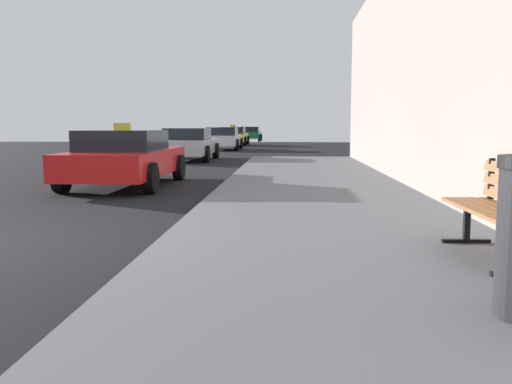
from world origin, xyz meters
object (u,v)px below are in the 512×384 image
(bench, at_px, (503,204))
(car_white, at_px, (223,138))
(car_yellow, at_px, (233,136))
(car_silver, at_px, (188,144))
(car_red, at_px, (125,158))
(car_green, at_px, (250,134))

(bench, distance_m, car_white, 26.83)
(bench, height_order, car_white, car_white)
(car_yellow, bearing_deg, car_silver, -90.40)
(car_silver, bearing_deg, car_white, 88.71)
(car_white, bearing_deg, car_red, -89.85)
(car_white, bearing_deg, bench, -77.67)
(bench, height_order, car_silver, car_silver)
(car_red, xyz_separation_m, car_silver, (-0.27, 9.41, -0.00))
(car_green, bearing_deg, car_yellow, -93.02)
(car_silver, xyz_separation_m, car_green, (0.63, 26.55, -0.00))
(bench, relative_size, car_white, 0.38)
(car_green, bearing_deg, car_red, -90.58)
(bench, relative_size, car_yellow, 0.37)
(car_red, height_order, car_white, car_red)
(car_yellow, bearing_deg, car_white, -89.19)
(car_silver, relative_size, car_green, 0.99)
(car_white, height_order, car_yellow, car_yellow)
(bench, distance_m, car_yellow, 33.84)
(bench, bearing_deg, car_red, 126.74)
(car_white, bearing_deg, car_silver, -91.29)
(bench, relative_size, car_green, 0.36)
(bench, bearing_deg, car_green, 95.39)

